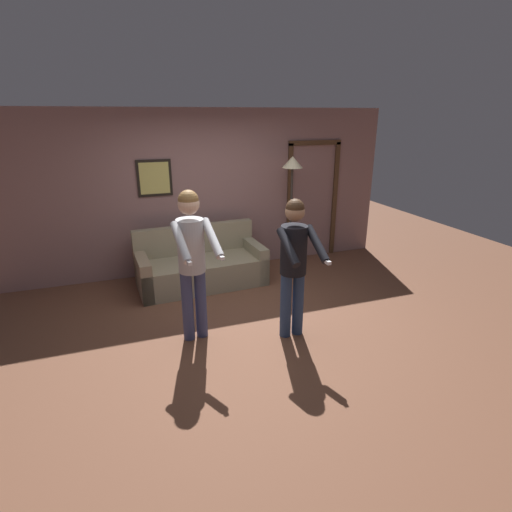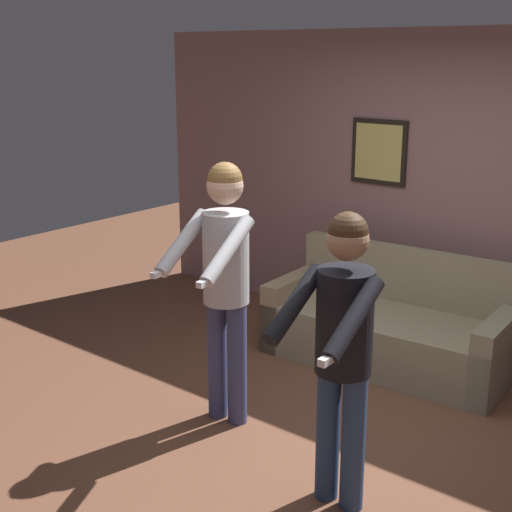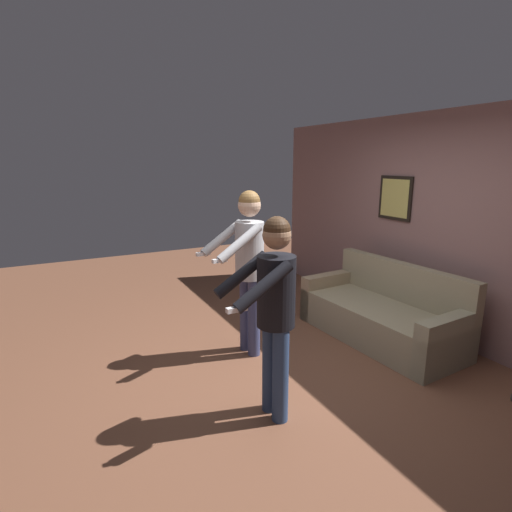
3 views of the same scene
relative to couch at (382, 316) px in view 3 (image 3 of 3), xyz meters
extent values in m
plane|color=brown|center=(0.23, -1.41, -0.28)|extent=(12.00, 12.00, 0.00)
cube|color=#8D6865|center=(0.23, 0.67, 1.02)|extent=(6.40, 0.06, 2.60)
cube|color=black|center=(-0.52, 0.62, 1.30)|extent=(0.52, 0.02, 0.56)
cube|color=#C9BF61|center=(-0.52, 0.61, 1.30)|extent=(0.44, 0.01, 0.48)
cube|color=gray|center=(0.00, -0.04, -0.07)|extent=(1.94, 0.95, 0.42)
cube|color=gray|center=(-0.02, 0.31, 0.37)|extent=(1.90, 0.24, 0.45)
cube|color=#9A8364|center=(-0.87, -0.09, 0.01)|extent=(0.21, 0.86, 0.58)
cube|color=gray|center=(0.87, 0.00, 0.01)|extent=(0.21, 0.86, 0.58)
cylinder|color=#3D4470|center=(-0.48, -1.54, 0.14)|extent=(0.13, 0.13, 0.84)
cylinder|color=#3D4470|center=(-0.32, -1.52, 0.14)|extent=(0.13, 0.13, 0.84)
cylinder|color=#B2B2B7|center=(-0.40, -1.53, 0.86)|extent=(0.30, 0.30, 0.60)
sphere|color=#D8AD8E|center=(-0.40, -1.53, 1.33)|extent=(0.23, 0.23, 0.23)
sphere|color=brown|center=(-0.40, -1.53, 1.37)|extent=(0.22, 0.22, 0.22)
cylinder|color=#B2B2B7|center=(-0.54, -1.77, 0.99)|extent=(0.15, 0.50, 0.35)
cube|color=white|center=(-0.52, -1.99, 0.85)|extent=(0.06, 0.15, 0.04)
cylinder|color=#B2B2B7|center=(-0.21, -1.73, 0.99)|extent=(0.15, 0.50, 0.35)
cube|color=white|center=(-0.18, -1.95, 0.85)|extent=(0.06, 0.15, 0.04)
cylinder|color=navy|center=(0.61, -1.85, 0.12)|extent=(0.13, 0.13, 0.79)
cylinder|color=navy|center=(0.77, -1.85, 0.12)|extent=(0.13, 0.13, 0.79)
cylinder|color=black|center=(0.69, -1.85, 0.79)|extent=(0.30, 0.30, 0.56)
sphere|color=#9E7556|center=(0.69, -1.85, 1.23)|extent=(0.22, 0.22, 0.22)
sphere|color=#382314|center=(0.69, -1.85, 1.27)|extent=(0.21, 0.21, 0.21)
cylinder|color=black|center=(0.53, -2.06, 0.91)|extent=(0.10, 0.47, 0.34)
cylinder|color=black|center=(0.87, -2.06, 0.91)|extent=(0.10, 0.47, 0.34)
cube|color=white|center=(0.87, -2.27, 0.78)|extent=(0.04, 0.15, 0.04)
camera|label=1|loc=(-1.12, -5.68, 2.22)|focal=28.00mm
camera|label=2|loc=(2.48, -4.82, 2.13)|focal=50.00mm
camera|label=3|loc=(3.20, -3.33, 1.77)|focal=28.00mm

